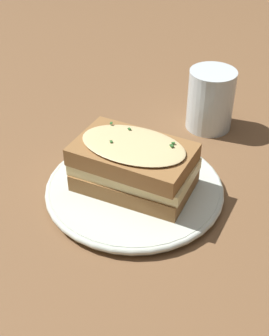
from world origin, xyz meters
name	(u,v)px	position (x,y,z in m)	size (l,w,h in m)	color
ground_plane	(151,184)	(0.00, 0.00, 0.00)	(2.40, 2.40, 0.00)	brown
dinner_plate	(134,189)	(-0.02, -0.02, 0.01)	(0.25, 0.25, 0.02)	silver
sandwich	(134,165)	(-0.02, -0.02, 0.05)	(0.18, 0.15, 0.07)	olive
water_glass	(211,100)	(0.10, 0.16, 0.05)	(0.08, 0.08, 0.10)	silver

